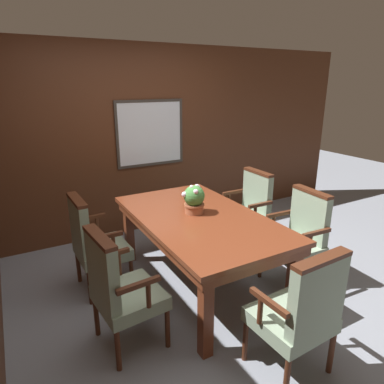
# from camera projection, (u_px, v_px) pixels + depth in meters

# --- Properties ---
(ground_plane) EXTENTS (14.00, 14.00, 0.00)m
(ground_plane) POSITION_uv_depth(u_px,v_px,m) (203.00, 300.00, 3.25)
(ground_plane) COLOR gray
(wall_back) EXTENTS (7.20, 0.08, 2.45)m
(wall_back) POSITION_uv_depth(u_px,v_px,m) (129.00, 142.00, 4.44)
(wall_back) COLOR #4C2816
(wall_back) RESTS_ON ground_plane
(dining_table) EXTENTS (1.08, 1.87, 0.76)m
(dining_table) POSITION_uv_depth(u_px,v_px,m) (200.00, 225.00, 3.30)
(dining_table) COLOR maroon
(dining_table) RESTS_ON ground_plane
(chair_right_near) EXTENTS (0.50, 0.57, 0.98)m
(chair_right_near) POSITION_uv_depth(u_px,v_px,m) (299.00, 235.00, 3.41)
(chair_right_near) COLOR #472314
(chair_right_near) RESTS_ON ground_plane
(chair_right_far) EXTENTS (0.47, 0.56, 0.98)m
(chair_right_far) POSITION_uv_depth(u_px,v_px,m) (249.00, 208.00, 4.12)
(chair_right_far) COLOR #472314
(chair_right_far) RESTS_ON ground_plane
(chair_left_near) EXTENTS (0.51, 0.58, 0.98)m
(chair_left_near) POSITION_uv_depth(u_px,v_px,m) (119.00, 287.00, 2.55)
(chair_left_near) COLOR #472314
(chair_left_near) RESTS_ON ground_plane
(chair_head_near) EXTENTS (0.57, 0.49, 0.98)m
(chair_head_near) POSITION_uv_depth(u_px,v_px,m) (300.00, 311.00, 2.28)
(chair_head_near) COLOR #472314
(chair_head_near) RESTS_ON ground_plane
(chair_left_far) EXTENTS (0.48, 0.56, 0.98)m
(chair_left_far) POSITION_uv_depth(u_px,v_px,m) (94.00, 241.00, 3.29)
(chair_left_far) COLOR #472314
(chair_left_far) RESTS_ON ground_plane
(potted_plant) EXTENTS (0.22, 0.22, 0.29)m
(potted_plant) POSITION_uv_depth(u_px,v_px,m) (194.00, 199.00, 3.31)
(potted_plant) COLOR #9E5638
(potted_plant) RESTS_ON dining_table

